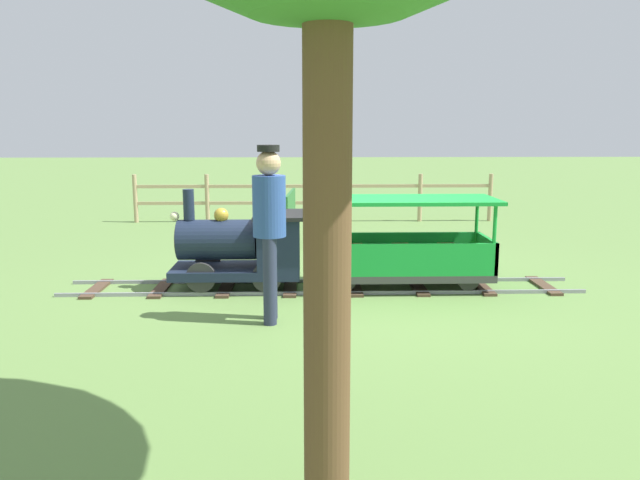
# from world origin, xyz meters

# --- Properties ---
(ground_plane) EXTENTS (60.00, 60.00, 0.00)m
(ground_plane) POSITION_xyz_m (0.00, 0.00, 0.00)
(ground_plane) COLOR #608442
(track) EXTENTS (0.78, 5.70, 0.04)m
(track) POSITION_xyz_m (0.00, 0.30, 0.02)
(track) COLOR gray
(track) RESTS_ON ground_plane
(locomotive) EXTENTS (0.74, 1.45, 1.07)m
(locomotive) POSITION_xyz_m (0.00, 1.15, 0.48)
(locomotive) COLOR #192338
(locomotive) RESTS_ON ground_plane
(passenger_car) EXTENTS (0.84, 2.00, 0.97)m
(passenger_car) POSITION_xyz_m (0.00, -0.60, 0.42)
(passenger_car) COLOR #3F3F3F
(passenger_car) RESTS_ON ground_plane
(conductor_person) EXTENTS (0.30, 0.30, 1.62)m
(conductor_person) POSITION_xyz_m (-1.17, 0.81, 0.96)
(conductor_person) COLOR #282D47
(conductor_person) RESTS_ON ground_plane
(park_bench) EXTENTS (1.32, 0.49, 0.82)m
(park_bench) POSITION_xyz_m (2.50, 0.82, 0.42)
(park_bench) COLOR #2D6B33
(park_bench) RESTS_ON ground_plane
(fence_section) EXTENTS (0.08, 6.78, 0.90)m
(fence_section) POSITION_xyz_m (4.94, 0.30, 0.48)
(fence_section) COLOR tan
(fence_section) RESTS_ON ground_plane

